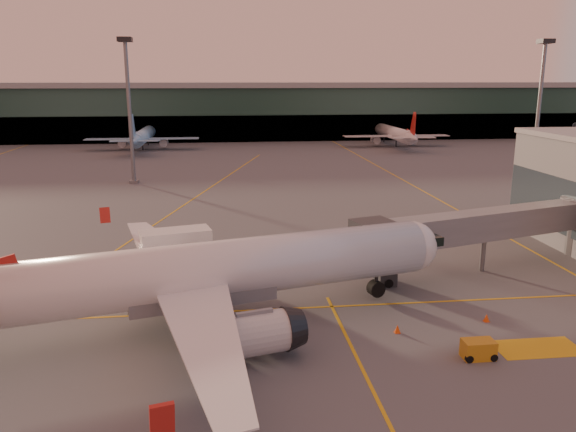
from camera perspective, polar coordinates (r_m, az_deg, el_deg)
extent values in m
plane|color=#4C4F54|center=(42.36, -1.01, -12.11)|extent=(600.00, 600.00, 0.00)
cube|color=gold|center=(46.89, -1.62, -9.46)|extent=(80.00, 0.25, 0.01)
cube|color=gold|center=(85.22, -10.74, 0.95)|extent=(31.30, 115.98, 0.01)
cube|color=gold|center=(114.59, 10.57, 4.20)|extent=(0.25, 160.00, 0.01)
cube|color=gold|center=(36.23, 8.58, -17.05)|extent=(0.25, 30.00, 0.01)
cube|color=gold|center=(44.31, 23.99, -12.15)|extent=(6.00, 3.00, 0.01)
cube|color=#19382D|center=(180.30, -5.56, 10.31)|extent=(400.00, 18.00, 16.00)
cube|color=gray|center=(180.01, -5.62, 13.10)|extent=(400.00, 20.00, 1.60)
cube|color=black|center=(172.11, -5.46, 8.81)|extent=(400.00, 1.00, 8.00)
cube|color=#2D3D47|center=(68.28, 26.08, 0.93)|extent=(0.30, 21.60, 6.00)
cylinder|color=slate|center=(105.40, -15.78, 9.95)|extent=(0.70, 0.70, 25.00)
cube|color=black|center=(105.45, -16.25, 16.85)|extent=(2.40, 2.40, 0.80)
cube|color=slate|center=(106.79, -15.36, 3.39)|extent=(1.60, 1.60, 0.50)
cylinder|color=slate|center=(116.07, 24.09, 9.59)|extent=(0.70, 0.70, 25.00)
cube|color=black|center=(116.12, 24.72, 15.83)|extent=(2.40, 2.40, 0.80)
cube|color=slate|center=(117.34, 23.51, 3.63)|extent=(1.60, 1.60, 0.50)
cylinder|color=white|center=(43.02, -7.26, -5.43)|extent=(34.52, 12.83, 4.43)
sphere|color=white|center=(49.71, 12.44, -3.01)|extent=(4.34, 4.34, 4.34)
cube|color=black|center=(50.25, 13.68, -2.24)|extent=(2.64, 3.28, 0.78)
cylinder|color=silver|center=(38.13, -3.40, -11.88)|extent=(5.20, 3.93, 2.88)
cylinder|color=black|center=(41.20, -9.61, -11.55)|extent=(2.31, 1.99, 1.99)
cylinder|color=black|center=(40.95, -9.64, -10.78)|extent=(0.40, 0.40, 1.22)
cylinder|color=silver|center=(50.19, -8.09, -5.58)|extent=(5.20, 3.93, 2.88)
cylinder|color=black|center=(46.41, -11.06, -8.65)|extent=(2.31, 1.99, 1.99)
cylinder|color=black|center=(46.18, -11.09, -7.95)|extent=(0.40, 0.40, 1.22)
cube|color=slate|center=(43.25, -8.84, -7.40)|extent=(11.48, 6.14, 1.77)
cylinder|color=black|center=(49.11, 8.92, -7.29)|extent=(1.57, 1.20, 1.40)
cube|color=slate|center=(57.79, 19.42, -0.83)|extent=(25.76, 10.08, 2.70)
cube|color=#2D3035|center=(50.68, 8.70, -2.16)|extent=(4.24, 4.24, 3.00)
cube|color=#2D3035|center=(52.96, 9.88, -5.52)|extent=(1.60, 2.40, 2.40)
cylinder|color=black|center=(52.24, 10.19, -6.73)|extent=(0.80, 0.40, 0.80)
cylinder|color=black|center=(54.21, 9.52, -5.94)|extent=(0.80, 0.40, 0.80)
cylinder|color=slate|center=(58.57, 19.19, -3.68)|extent=(0.50, 0.50, 3.43)
cube|color=#B32119|center=(54.07, -10.83, -5.57)|extent=(4.04, 3.40, 1.64)
cube|color=silver|center=(53.24, -11.30, -2.99)|extent=(6.83, 4.19, 3.07)
cylinder|color=black|center=(52.69, -12.68, -6.57)|extent=(1.05, 0.61, 0.99)
cylinder|color=black|center=(53.30, -8.46, -6.14)|extent=(1.05, 0.61, 0.99)
cube|color=#BB7F17|center=(41.16, 18.77, -12.70)|extent=(2.15, 1.29, 1.29)
cylinder|color=black|center=(40.55, 17.93, -13.65)|extent=(0.54, 0.27, 0.54)
cylinder|color=black|center=(41.26, 20.16, -13.34)|extent=(0.54, 0.27, 0.54)
cone|color=#DD470B|center=(47.23, 19.52, -9.71)|extent=(0.49, 0.49, 0.62)
cube|color=#DD470B|center=(47.35, 19.49, -10.03)|extent=(0.42, 0.42, 0.03)
cone|color=#DD470B|center=(62.27, -8.26, -3.38)|extent=(0.48, 0.48, 0.61)
cube|color=#DD470B|center=(62.35, -8.25, -3.64)|extent=(0.42, 0.42, 0.03)
cone|color=#DD470B|center=(43.55, 11.05, -11.18)|extent=(0.49, 0.49, 0.62)
cube|color=#DD470B|center=(43.67, 11.03, -11.53)|extent=(0.42, 0.42, 0.03)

